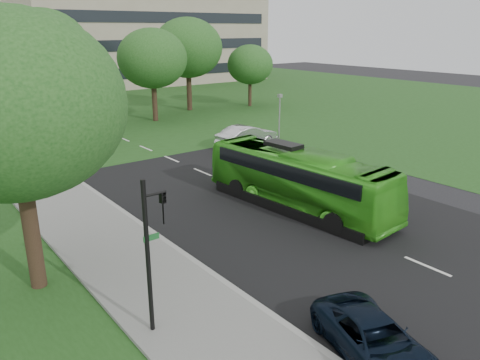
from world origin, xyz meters
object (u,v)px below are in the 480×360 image
at_px(tree_park_e, 250,65).
at_px(camera_pole, 280,111).
at_px(suv, 374,339).
at_px(tree_park_c, 152,59).
at_px(tree_park_d, 188,48).
at_px(traffic_light, 152,246).
at_px(office_building, 139,6).
at_px(tree_park_b, 42,50).
at_px(sedan, 247,136).
at_px(tree_side_near, 12,105).
at_px(bus, 298,180).

xyz_separation_m(tree_park_e, camera_pole, (-9.56, -15.68, -2.38)).
bearing_deg(suv, tree_park_c, 89.17).
height_order(tree_park_d, traffic_light, tree_park_d).
bearing_deg(tree_park_c, traffic_light, -117.94).
bearing_deg(office_building, tree_park_b, -127.58).
bearing_deg(sedan, traffic_light, 129.84).
relative_size(sedan, suv, 1.19).
distance_m(office_building, sedan, 52.05).
xyz_separation_m(sedan, camera_pole, (3.42, 0.02, 1.63)).
relative_size(tree_park_b, sedan, 2.04).
distance_m(tree_park_c, tree_park_e, 13.61).
xyz_separation_m(tree_park_e, tree_side_near, (-32.01, -27.46, 1.70)).
distance_m(bus, sedan, 13.40).
bearing_deg(tree_park_e, suv, -124.50).
xyz_separation_m(office_building, tree_park_b, (-25.93, -33.70, -5.35)).
xyz_separation_m(suv, camera_pole, (16.09, 21.64, 1.88)).
bearing_deg(tree_park_d, suv, -115.08).
relative_size(tree_park_c, suv, 2.07).
relative_size(tree_park_d, suv, 2.33).
height_order(tree_park_d, tree_park_e, tree_park_d).
distance_m(tree_park_d, bus, 32.24).
bearing_deg(sedan, tree_side_near, 116.79).
relative_size(tree_park_d, camera_pole, 2.63).
bearing_deg(sedan, tree_park_e, -44.52).
relative_size(tree_park_b, suv, 2.44).
xyz_separation_m(tree_side_near, suv, (6.37, -9.85, -5.96)).
distance_m(tree_park_e, camera_pole, 18.52).
bearing_deg(tree_park_b, bus, -80.53).
bearing_deg(tree_side_near, suv, -57.13).
xyz_separation_m(office_building, sedan, (-15.38, -48.34, -11.65)).
relative_size(tree_side_near, suv, 2.22).
relative_size(tree_park_e, suv, 1.64).
bearing_deg(tree_park_c, camera_pole, -74.60).
distance_m(tree_park_b, tree_side_near, 27.74).
bearing_deg(office_building, camera_pole, -103.90).
bearing_deg(suv, bus, 74.00).
xyz_separation_m(sedan, traffic_light, (-16.92, -16.78, 2.06)).
bearing_deg(office_building, tree_park_e, -94.21).
bearing_deg(suv, traffic_light, 149.29).
bearing_deg(traffic_light, camera_pole, 24.96).
xyz_separation_m(tree_park_d, tree_side_near, (-24.73, -29.39, -0.29)).
bearing_deg(tree_park_c, tree_park_b, 177.52).
relative_size(suv, camera_pole, 1.13).
xyz_separation_m(tree_park_e, suv, (-25.65, -37.32, -4.25)).
distance_m(office_building, tree_park_d, 32.70).
distance_m(tree_park_c, suv, 38.24).
xyz_separation_m(tree_park_c, traffic_light, (-16.44, -30.99, -3.20)).
bearing_deg(bus, camera_pole, 46.68).
xyz_separation_m(tree_park_c, sedan, (0.48, -14.21, -5.26)).
distance_m(tree_park_c, traffic_light, 35.22).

